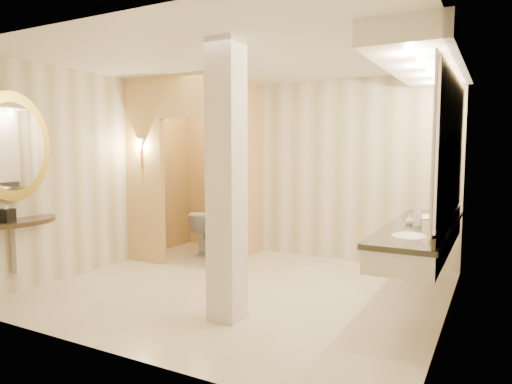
# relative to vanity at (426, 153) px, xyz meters

# --- Properties ---
(floor) EXTENTS (4.50, 4.50, 0.00)m
(floor) POSITION_rel_vanity_xyz_m (-1.98, -0.40, -1.63)
(floor) COLOR silver
(floor) RESTS_ON ground
(ceiling) EXTENTS (4.50, 4.50, 0.00)m
(ceiling) POSITION_rel_vanity_xyz_m (-1.98, -0.40, 1.07)
(ceiling) COLOR silver
(ceiling) RESTS_ON wall_back
(wall_back) EXTENTS (4.50, 0.02, 2.70)m
(wall_back) POSITION_rel_vanity_xyz_m (-1.98, 1.60, -0.28)
(wall_back) COLOR beige
(wall_back) RESTS_ON floor
(wall_front) EXTENTS (4.50, 0.02, 2.70)m
(wall_front) POSITION_rel_vanity_xyz_m (-1.98, -2.40, -0.28)
(wall_front) COLOR beige
(wall_front) RESTS_ON floor
(wall_left) EXTENTS (0.02, 4.00, 2.70)m
(wall_left) POSITION_rel_vanity_xyz_m (-4.23, -0.40, -0.28)
(wall_left) COLOR beige
(wall_left) RESTS_ON floor
(wall_right) EXTENTS (0.02, 4.00, 2.70)m
(wall_right) POSITION_rel_vanity_xyz_m (0.27, -0.40, -0.28)
(wall_right) COLOR beige
(wall_right) RESTS_ON floor
(toilet_closet) EXTENTS (1.50, 1.55, 2.70)m
(toilet_closet) POSITION_rel_vanity_xyz_m (-3.10, 0.57, -0.24)
(toilet_closet) COLOR #E8C279
(toilet_closet) RESTS_ON floor
(wall_sconce) EXTENTS (0.14, 0.14, 0.42)m
(wall_sconce) POSITION_rel_vanity_xyz_m (-3.90, 0.03, 0.10)
(wall_sconce) COLOR #B7853A
(wall_sconce) RESTS_ON toilet_closet
(vanity) EXTENTS (0.75, 2.71, 2.09)m
(vanity) POSITION_rel_vanity_xyz_m (0.00, 0.00, 0.00)
(vanity) COLOR beige
(vanity) RESTS_ON floor
(console_shelf) EXTENTS (0.96, 0.96, 1.93)m
(console_shelf) POSITION_rel_vanity_xyz_m (-4.19, -1.77, -0.29)
(console_shelf) COLOR black
(console_shelf) RESTS_ON floor
(pillar) EXTENTS (0.30, 0.30, 2.70)m
(pillar) POSITION_rel_vanity_xyz_m (-1.63, -1.30, -0.28)
(pillar) COLOR beige
(pillar) RESTS_ON floor
(tissue_box) EXTENTS (0.18, 0.18, 0.14)m
(tissue_box) POSITION_rel_vanity_xyz_m (-4.08, -1.94, -0.68)
(tissue_box) COLOR black
(tissue_box) RESTS_ON console_shelf
(toilet) EXTENTS (0.54, 0.75, 0.69)m
(toilet) POSITION_rel_vanity_xyz_m (-3.44, 1.00, -1.29)
(toilet) COLOR white
(toilet) RESTS_ON floor
(soap_bottle_a) EXTENTS (0.08, 0.08, 0.13)m
(soap_bottle_a) POSITION_rel_vanity_xyz_m (-0.11, 0.22, -0.69)
(soap_bottle_a) COLOR beige
(soap_bottle_a) RESTS_ON vanity
(soap_bottle_b) EXTENTS (0.11, 0.11, 0.11)m
(soap_bottle_b) POSITION_rel_vanity_xyz_m (-0.14, -0.05, -0.70)
(soap_bottle_b) COLOR silver
(soap_bottle_b) RESTS_ON vanity
(soap_bottle_c) EXTENTS (0.10, 0.10, 0.21)m
(soap_bottle_c) POSITION_rel_vanity_xyz_m (-0.04, -0.13, -0.65)
(soap_bottle_c) COLOR #C6B28C
(soap_bottle_c) RESTS_ON vanity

